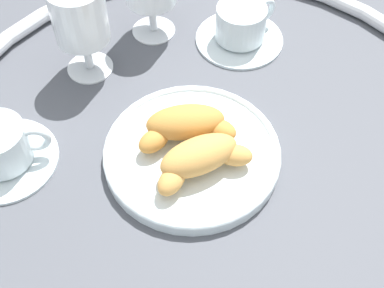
% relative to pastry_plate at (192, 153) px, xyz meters
% --- Properties ---
extents(ground_plane, '(2.20, 2.20, 0.00)m').
position_rel_pastry_plate_xyz_m(ground_plane, '(-0.03, -0.01, -0.01)').
color(ground_plane, '#4C4F56').
extents(table_chrome_rim, '(0.75, 0.75, 0.02)m').
position_rel_pastry_plate_xyz_m(table_chrome_rim, '(-0.03, -0.01, 0.00)').
color(table_chrome_rim, silver).
rests_on(table_chrome_rim, ground_plane).
extents(pastry_plate, '(0.23, 0.23, 0.02)m').
position_rel_pastry_plate_xyz_m(pastry_plate, '(0.00, 0.00, 0.00)').
color(pastry_plate, silver).
rests_on(pastry_plate, ground_plane).
extents(croissant_large, '(0.14, 0.07, 0.04)m').
position_rel_pastry_plate_xyz_m(croissant_large, '(0.00, -0.02, 0.03)').
color(croissant_large, '#CC893D').
rests_on(croissant_large, pastry_plate).
extents(croissant_small, '(0.13, 0.08, 0.04)m').
position_rel_pastry_plate_xyz_m(croissant_small, '(-0.00, 0.03, 0.03)').
color(croissant_small, '#D6994C').
rests_on(croissant_small, pastry_plate).
extents(coffee_cup_near, '(0.14, 0.14, 0.06)m').
position_rel_pastry_plate_xyz_m(coffee_cup_near, '(-0.12, -0.21, 0.02)').
color(coffee_cup_near, silver).
rests_on(coffee_cup_near, ground_plane).
extents(coffee_cup_far, '(0.14, 0.14, 0.06)m').
position_rel_pastry_plate_xyz_m(coffee_cup_far, '(0.23, -0.05, 0.02)').
color(coffee_cup_far, silver).
rests_on(coffee_cup_far, ground_plane).
extents(juice_glass_right, '(0.08, 0.08, 0.14)m').
position_rel_pastry_plate_xyz_m(juice_glass_right, '(0.11, -0.19, 0.08)').
color(juice_glass_right, white).
rests_on(juice_glass_right, ground_plane).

